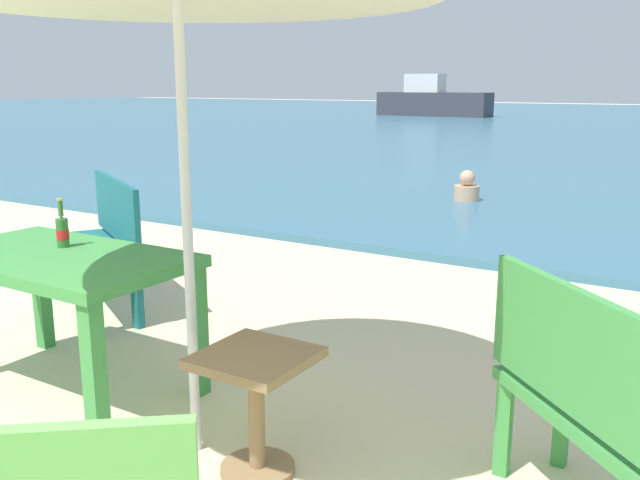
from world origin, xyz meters
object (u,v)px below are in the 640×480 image
(beer_bottle_amber, at_px, (62,230))
(boat_cargo_ship, at_px, (433,101))
(swimmer_person, at_px, (467,189))
(picnic_table_green, at_px, (59,274))
(side_table_wood, at_px, (256,395))
(bench_teal_center, at_px, (106,236))
(bench_green_left, at_px, (611,413))

(beer_bottle_amber, bearing_deg, boat_cargo_ship, 109.14)
(swimmer_person, bearing_deg, boat_cargo_ship, 113.84)
(boat_cargo_ship, bearing_deg, picnic_table_green, -70.77)
(beer_bottle_amber, distance_m, swimmer_person, 6.55)
(beer_bottle_amber, bearing_deg, picnic_table_green, -50.52)
(side_table_wood, distance_m, bench_teal_center, 2.59)
(bench_green_left, bearing_deg, beer_bottle_amber, 179.58)
(beer_bottle_amber, height_order, side_table_wood, beer_bottle_amber)
(beer_bottle_amber, distance_m, boat_cargo_ship, 31.18)
(picnic_table_green, distance_m, boat_cargo_ship, 31.32)
(side_table_wood, xyz_separation_m, bench_teal_center, (-2.28, 1.22, 0.19))
(beer_bottle_amber, bearing_deg, bench_green_left, -0.42)
(picnic_table_green, xyz_separation_m, beer_bottle_amber, (-0.09, 0.11, 0.20))
(side_table_wood, bearing_deg, beer_bottle_amber, 171.01)
(side_table_wood, height_order, boat_cargo_ship, boat_cargo_ship)
(beer_bottle_amber, xyz_separation_m, boat_cargo_ship, (-10.22, 29.45, -0.06))
(swimmer_person, distance_m, boat_cargo_ship, 25.08)
(picnic_table_green, xyz_separation_m, bench_teal_center, (-0.91, 1.10, -0.11))
(picnic_table_green, xyz_separation_m, boat_cargo_ship, (-10.32, 29.57, 0.14))
(side_table_wood, xyz_separation_m, swimmer_person, (-1.55, 6.75, -0.11))
(bench_teal_center, distance_m, swimmer_person, 5.59)
(bench_teal_center, bearing_deg, swimmer_person, 82.46)
(picnic_table_green, height_order, side_table_wood, picnic_table_green)
(side_table_wood, distance_m, swimmer_person, 6.92)
(bench_green_left, bearing_deg, bench_teal_center, 164.42)
(picnic_table_green, distance_m, bench_teal_center, 1.43)
(swimmer_person, height_order, boat_cargo_ship, boat_cargo_ship)
(bench_green_left, height_order, boat_cargo_ship, boat_cargo_ship)
(picnic_table_green, distance_m, side_table_wood, 1.40)
(side_table_wood, relative_size, bench_teal_center, 0.44)
(bench_teal_center, height_order, swimmer_person, bench_teal_center)
(side_table_wood, bearing_deg, swimmer_person, 102.90)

